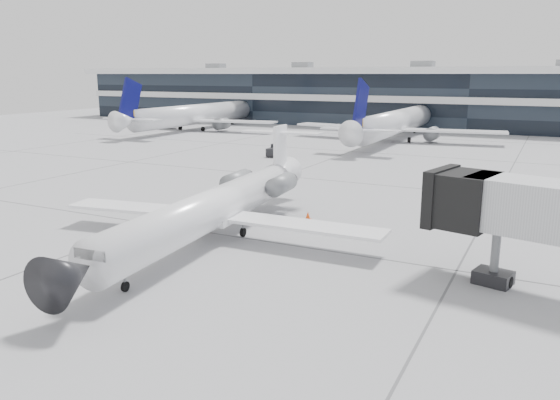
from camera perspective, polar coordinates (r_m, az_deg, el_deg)
The scene contains 7 objects.
ground at distance 32.83m, azimuth 0.47°, elevation -4.64°, with size 220.00×220.00×0.00m, color #9B9B9E.
terminal at distance 111.03m, azimuth 19.89°, elevation 9.71°, with size 170.00×22.00×10.00m, color black.
bg_jet_left at distance 102.28m, azimuth -8.57°, elevation 7.29°, with size 32.00×40.00×9.60m, color white, non-canonical shape.
bg_jet_center at distance 86.45m, azimuth 12.03°, elevation 6.13°, with size 32.00×40.00×9.60m, color white, non-canonical shape.
regional_jet at distance 33.62m, azimuth -6.67°, elevation -0.63°, with size 21.13×26.40×6.09m.
traffic_cone at distance 38.28m, azimuth 2.93°, elevation -1.65°, with size 0.45×0.45×0.59m.
far_tug at distance 67.65m, azimuth -0.50°, elevation 5.14°, with size 1.50×2.44×1.52m.
Camera 1 is at (13.86, -28.05, 9.97)m, focal length 35.00 mm.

